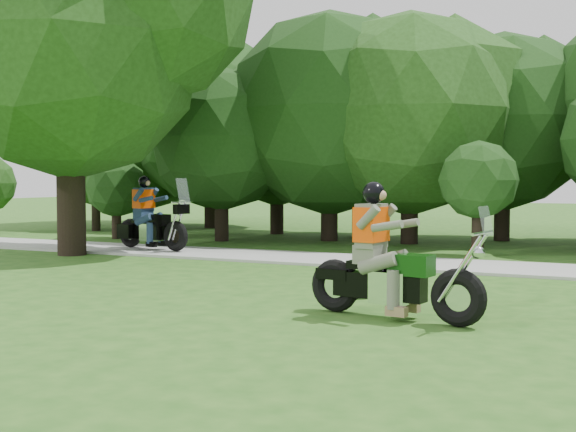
% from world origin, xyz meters
% --- Properties ---
extents(ground, '(100.00, 100.00, 0.00)m').
position_xyz_m(ground, '(0.00, 0.00, 0.00)').
color(ground, '#245317').
rests_on(ground, ground).
extents(walkway, '(60.00, 2.20, 0.06)m').
position_xyz_m(walkway, '(0.00, 8.00, 0.03)').
color(walkway, '#969691').
rests_on(walkway, ground).
extents(tree_line, '(39.71, 11.28, 7.79)m').
position_xyz_m(tree_line, '(0.28, 14.60, 3.72)').
color(tree_line, black).
rests_on(tree_line, ground).
extents(big_tree_west, '(8.64, 6.56, 9.96)m').
position_xyz_m(big_tree_west, '(-10.54, 6.85, 5.76)').
color(big_tree_west, black).
rests_on(big_tree_west, ground).
extents(chopper_motorcycle, '(2.54, 0.87, 1.82)m').
position_xyz_m(chopper_motorcycle, '(-1.23, 2.07, 0.67)').
color(chopper_motorcycle, black).
rests_on(chopper_motorcycle, ground).
extents(touring_motorcycle, '(2.43, 1.09, 1.87)m').
position_xyz_m(touring_motorcycle, '(-9.33, 8.00, 0.74)').
color(touring_motorcycle, black).
rests_on(touring_motorcycle, walkway).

